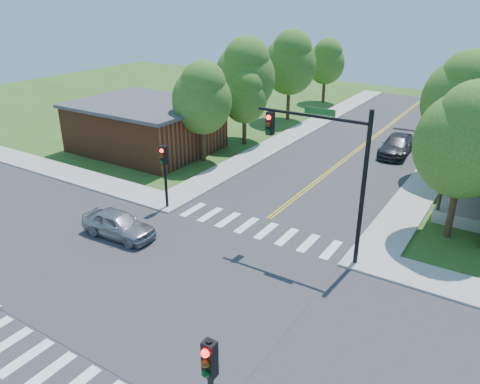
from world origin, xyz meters
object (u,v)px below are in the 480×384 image
Objects in this scene: signal_mast_ne at (328,158)px; signal_pole_nw at (164,165)px; car_dgrey at (397,146)px; signal_pole_se at (210,377)px; car_silver at (119,225)px.

signal_pole_nw is (-9.51, -0.01, -2.19)m from signal_mast_ne.
signal_mast_ne is at bearing -89.87° from car_dgrey.
signal_pole_nw is 0.74× the size of car_dgrey.
signal_mast_ne is 1.89× the size of signal_pole_se.
signal_pole_se is 0.74× the size of car_dgrey.
signal_pole_se is at bearing -45.00° from signal_pole_nw.
signal_pole_nw is 18.87m from car_dgrey.
car_silver is at bearing 146.43° from signal_pole_se.
signal_mast_ne reaches higher than car_silver.
signal_pole_nw is at bearing 135.00° from signal_pole_se.
signal_pole_nw reaches higher than car_silver.
signal_pole_se is at bearing -87.91° from car_dgrey.
signal_mast_ne is at bearing 98.56° from signal_pole_se.
signal_pole_se is at bearing -81.44° from signal_mast_ne.
car_silver is (0.16, -3.87, -1.98)m from signal_pole_nw.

